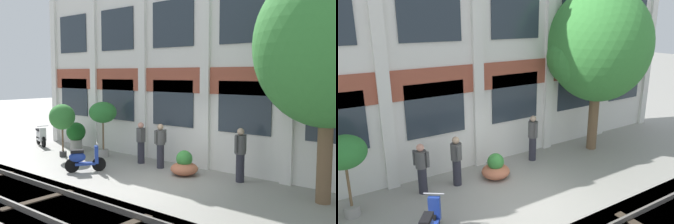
{
  "view_description": "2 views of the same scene",
  "coord_description": "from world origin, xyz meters",
  "views": [
    {
      "loc": [
        7.76,
        -8.47,
        3.33
      ],
      "look_at": [
        -0.56,
        1.37,
        2.07
      ],
      "focal_mm": 42.0,
      "sensor_mm": 36.0,
      "label": 1
    },
    {
      "loc": [
        -4.9,
        -6.74,
        5.0
      ],
      "look_at": [
        0.6,
        1.94,
        2.02
      ],
      "focal_mm": 35.0,
      "sensor_mm": 36.0,
      "label": 2
    }
  ],
  "objects": [
    {
      "name": "rail_tracks",
      "position": [
        0.0,
        -2.98,
        -0.13
      ],
      "size": [
        25.92,
        2.8,
        0.43
      ],
      "color": "#4C473F",
      "rests_on": "ground"
    },
    {
      "name": "potted_plant_terracotta_small",
      "position": [
        -4.28,
        1.73,
        1.72
      ],
      "size": [
        1.1,
        1.1,
        2.22
      ],
      "color": "gray",
      "rests_on": "ground"
    },
    {
      "name": "scooter_near_curb",
      "position": [
        -2.9,
        -0.32,
        0.44
      ],
      "size": [
        0.88,
        1.17,
        0.98
      ],
      "rotation": [
        0.0,
        0.0,
        0.95
      ],
      "color": "black",
      "rests_on": "ground"
    },
    {
      "name": "potted_plant_tall_urn",
      "position": [
        -5.56,
        0.71,
        1.58
      ],
      "size": [
        1.03,
        1.03,
        2.12
      ],
      "color": "#333333",
      "rests_on": "ground"
    },
    {
      "name": "resident_by_doorway",
      "position": [
        1.79,
        2.03,
        0.9
      ],
      "size": [
        0.34,
        0.52,
        1.68
      ],
      "rotation": [
        0.0,
        0.0,
        -0.17
      ],
      "color": "#282833",
      "rests_on": "ground"
    },
    {
      "name": "ground_plane",
      "position": [
        0.0,
        0.0,
        0.0
      ],
      "size": [
        80.0,
        80.0,
        0.0
      ],
      "primitive_type": "plane",
      "color": "gray"
    },
    {
      "name": "resident_near_plants",
      "position": [
        -2.33,
        1.89,
        0.82
      ],
      "size": [
        0.38,
        0.42,
        1.54
      ],
      "rotation": [
        0.0,
        0.0,
        -2.43
      ],
      "color": "#282833",
      "rests_on": "ground"
    },
    {
      "name": "broadleaf_tree",
      "position": [
        4.44,
        1.67,
        3.93
      ],
      "size": [
        3.95,
        3.77,
        6.12
      ],
      "color": "brown",
      "rests_on": "ground"
    },
    {
      "name": "potted_plant_wide_bowl",
      "position": [
        -0.03,
        1.57,
        0.32
      ],
      "size": [
        0.92,
        0.92,
        0.82
      ],
      "color": "#B76647",
      "rests_on": "ground"
    },
    {
      "name": "potted_plant_glazed_jar",
      "position": [
        -6.21,
        1.84,
        0.71
      ],
      "size": [
        0.83,
        0.83,
        1.23
      ],
      "color": "gray",
      "rests_on": "ground"
    },
    {
      "name": "resident_watching_tracks",
      "position": [
        -1.27,
        1.79,
        0.84
      ],
      "size": [
        0.34,
        0.52,
        1.58
      ],
      "rotation": [
        0.0,
        0.0,
        -0.17
      ],
      "color": "#282833",
      "rests_on": "ground"
    },
    {
      "name": "apartment_facade",
      "position": [
        0.0,
        2.98,
        3.96
      ],
      "size": [
        18.28,
        0.64,
        7.95
      ],
      "color": "silver",
      "rests_on": "ground"
    },
    {
      "name": "scooter_second_parked",
      "position": [
        -8.45,
        1.48,
        0.44
      ],
      "size": [
        1.34,
        0.65,
        0.98
      ],
      "rotation": [
        0.0,
        0.0,
        5.98
      ],
      "color": "black",
      "rests_on": "ground"
    }
  ]
}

